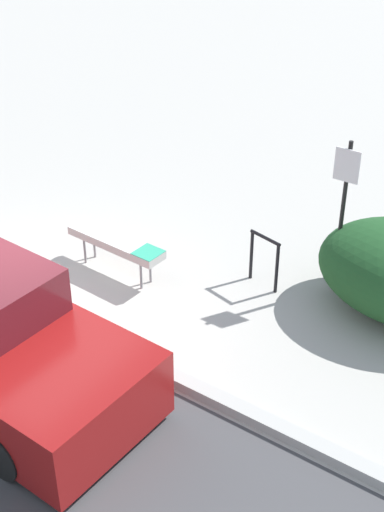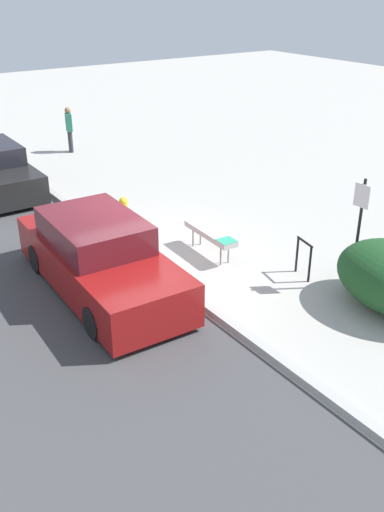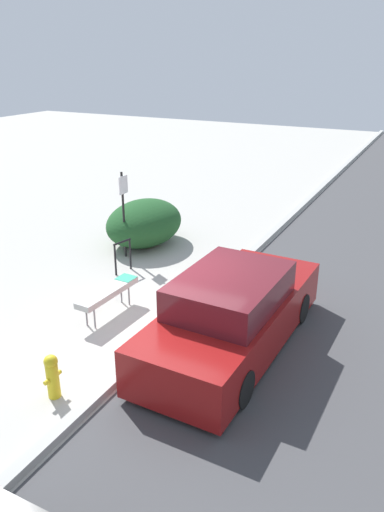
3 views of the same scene
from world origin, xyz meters
TOP-DOWN VIEW (x-y plane):
  - ground_plane at (0.00, 0.00)m, footprint 60.00×60.00m
  - curb at (0.00, 0.00)m, footprint 60.00×0.20m
  - bench at (0.29, 1.48)m, footprint 1.65×0.45m
  - bike_rack at (2.25, 2.45)m, footprint 0.55×0.17m
  - sign_post at (3.13, 2.97)m, footprint 0.36×0.08m
  - fire_hydrant at (-2.31, 0.66)m, footprint 0.36×0.22m
  - pedestrian at (-9.52, 2.34)m, footprint 0.40×0.29m
  - parked_car_near at (0.33, -1.29)m, footprint 4.84×1.93m

SIDE VIEW (x-z plane):
  - ground_plane at x=0.00m, z-range 0.00..0.00m
  - curb at x=0.00m, z-range 0.00..0.13m
  - fire_hydrant at x=-2.31m, z-range 0.03..0.79m
  - bike_rack at x=2.25m, z-range 0.09..0.91m
  - bench at x=0.29m, z-range 0.22..0.82m
  - parked_car_near at x=0.33m, z-range -0.08..1.44m
  - pedestrian at x=-9.52m, z-range 0.06..1.66m
  - sign_post at x=3.13m, z-range 0.23..2.53m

